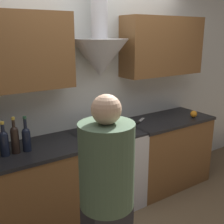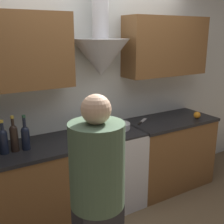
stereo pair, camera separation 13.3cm
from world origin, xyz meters
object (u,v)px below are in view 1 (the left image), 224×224
(stove_range, at_px, (107,169))
(wine_bottle_8, at_px, (26,138))
(person_foreground_left, at_px, (107,206))
(orange_fruit, at_px, (194,114))
(wine_bottle_7, at_px, (15,138))
(mixing_bowl, at_px, (118,126))
(wine_bottle_6, at_px, (4,142))
(stock_pot, at_px, (91,127))

(stove_range, bearing_deg, wine_bottle_8, -178.35)
(person_foreground_left, bearing_deg, orange_fruit, 26.49)
(wine_bottle_7, xyz_separation_m, mixing_bowl, (1.15, 0.04, -0.11))
(orange_fruit, bearing_deg, person_foreground_left, -153.51)
(mixing_bowl, bearing_deg, wine_bottle_6, -178.20)
(stove_range, distance_m, wine_bottle_6, 1.23)
(wine_bottle_6, bearing_deg, stock_pot, 4.87)
(stock_pot, xyz_separation_m, mixing_bowl, (0.32, -0.04, -0.03))
(stove_range, distance_m, mixing_bowl, 0.51)
(mixing_bowl, bearing_deg, stove_range, -173.63)
(orange_fruit, relative_size, person_foreground_left, 0.05)
(wine_bottle_6, bearing_deg, mixing_bowl, 1.80)
(stove_range, bearing_deg, person_foreground_left, -122.80)
(mixing_bowl, relative_size, person_foreground_left, 0.16)
(stove_range, distance_m, orange_fruit, 1.33)
(person_foreground_left, bearing_deg, wine_bottle_6, 107.62)
(orange_fruit, xyz_separation_m, person_foreground_left, (-1.96, -0.98, -0.06))
(stove_range, relative_size, person_foreground_left, 0.56)
(wine_bottle_7, height_order, wine_bottle_8, wine_bottle_7)
(stove_range, height_order, stock_pot, stock_pot)
(stove_range, xyz_separation_m, stock_pot, (-0.16, 0.06, 0.52))
(wine_bottle_8, bearing_deg, mixing_bowl, 2.38)
(wine_bottle_8, height_order, orange_fruit, wine_bottle_8)
(wine_bottle_7, relative_size, wine_bottle_8, 1.02)
(wine_bottle_7, height_order, mixing_bowl, wine_bottle_7)
(wine_bottle_8, distance_m, person_foreground_left, 1.13)
(wine_bottle_6, height_order, wine_bottle_8, wine_bottle_8)
(stove_range, relative_size, wine_bottle_7, 2.70)
(mixing_bowl, bearing_deg, stock_pot, 173.03)
(mixing_bowl, bearing_deg, wine_bottle_8, -177.62)
(wine_bottle_6, distance_m, orange_fruit, 2.32)
(wine_bottle_6, height_order, mixing_bowl, wine_bottle_6)
(wine_bottle_6, height_order, orange_fruit, wine_bottle_6)
(wine_bottle_7, bearing_deg, stove_range, 0.99)
(wine_bottle_7, relative_size, stock_pot, 1.47)
(wine_bottle_6, bearing_deg, wine_bottle_7, 2.46)
(mixing_bowl, xyz_separation_m, orange_fruit, (1.07, -0.18, 0.01))
(mixing_bowl, bearing_deg, person_foreground_left, -127.76)
(orange_fruit, height_order, person_foreground_left, person_foreground_left)
(wine_bottle_7, relative_size, orange_fruit, 3.87)
(wine_bottle_6, relative_size, wine_bottle_8, 0.95)
(wine_bottle_7, height_order, stock_pot, wine_bottle_7)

